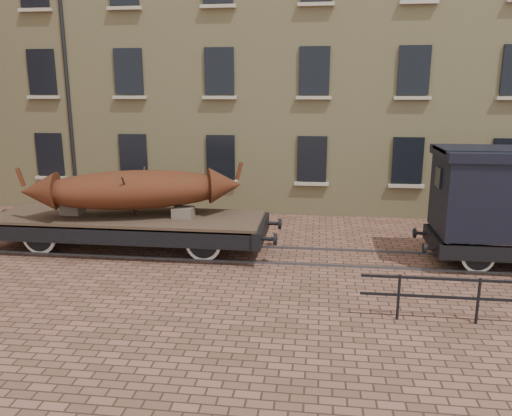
# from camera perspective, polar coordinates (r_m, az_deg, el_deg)

# --- Properties ---
(ground) EXTENTS (90.00, 90.00, 0.00)m
(ground) POSITION_cam_1_polar(r_m,az_deg,el_deg) (14.70, 1.95, -5.45)
(ground) COLOR brown
(warehouse_cream) EXTENTS (40.00, 10.19, 14.00)m
(warehouse_cream) POSITION_cam_1_polar(r_m,az_deg,el_deg) (24.01, 11.98, 18.54)
(warehouse_cream) COLOR tan
(warehouse_cream) RESTS_ON ground
(rail_track) EXTENTS (30.00, 1.52, 0.06)m
(rail_track) POSITION_cam_1_polar(r_m,az_deg,el_deg) (14.69, 1.95, -5.34)
(rail_track) COLOR #59595E
(rail_track) RESTS_ON ground
(flatcar_wagon) EXTENTS (9.10, 2.47, 1.37)m
(flatcar_wagon) POSITION_cam_1_polar(r_m,az_deg,el_deg) (15.45, -14.42, -1.61)
(flatcar_wagon) COLOR brown
(flatcar_wagon) RESTS_ON ground
(iron_boat) EXTENTS (6.36, 3.37, 1.55)m
(iron_boat) POSITION_cam_1_polar(r_m,az_deg,el_deg) (15.13, -13.68, 2.09)
(iron_boat) COLOR #4B1E0D
(iron_boat) RESTS_ON flatcar_wagon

